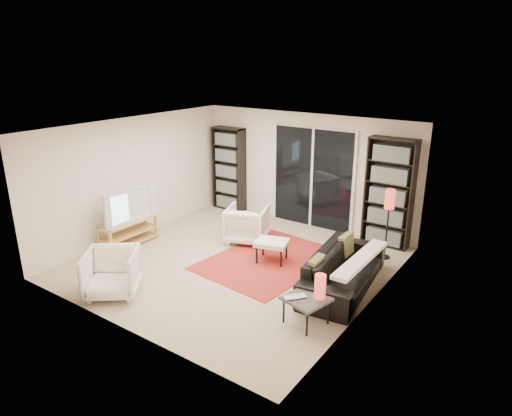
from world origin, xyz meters
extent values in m
plane|color=#BFAC94|center=(0.00, 0.00, 0.00)|extent=(5.00, 5.00, 0.00)
cube|color=white|center=(0.00, 2.50, 1.20)|extent=(5.00, 0.02, 2.40)
cube|color=white|center=(0.00, -2.50, 1.20)|extent=(5.00, 0.02, 2.40)
cube|color=white|center=(-2.50, 0.00, 1.20)|extent=(0.02, 5.00, 2.40)
cube|color=white|center=(2.50, 0.00, 1.20)|extent=(0.02, 5.00, 2.40)
cube|color=white|center=(0.00, 0.00, 2.40)|extent=(5.00, 5.00, 0.02)
cube|color=white|center=(0.20, 2.47, 1.05)|extent=(1.92, 0.06, 2.16)
cube|color=black|center=(0.20, 2.44, 1.05)|extent=(1.80, 0.02, 2.10)
cube|color=white|center=(0.20, 2.42, 1.05)|extent=(0.05, 0.02, 2.10)
cube|color=black|center=(-1.95, 2.34, 0.97)|extent=(0.80, 0.30, 1.95)
cube|color=#A74263|center=(-1.95, 2.32, 0.97)|extent=(0.70, 0.22, 1.85)
cube|color=black|center=(1.90, 2.34, 1.05)|extent=(0.90, 0.30, 2.10)
cube|color=#A74263|center=(1.90, 2.32, 1.05)|extent=(0.80, 0.22, 2.00)
cube|color=tan|center=(-2.18, -0.53, 0.48)|extent=(0.39, 1.21, 0.04)
cube|color=tan|center=(-2.18, -0.53, 0.25)|extent=(0.39, 1.21, 0.03)
cube|color=tan|center=(-2.18, -0.53, 0.06)|extent=(0.39, 1.21, 0.04)
cube|color=tan|center=(-2.35, -1.10, 0.25)|extent=(0.05, 0.05, 0.50)
cube|color=tan|center=(-2.35, 0.03, 0.25)|extent=(0.05, 0.05, 0.50)
cube|color=tan|center=(-2.02, -1.10, 0.25)|extent=(0.05, 0.05, 0.50)
cube|color=tan|center=(-2.02, 0.03, 0.25)|extent=(0.05, 0.05, 0.50)
imported|color=black|center=(-2.16, -0.53, 0.83)|extent=(0.22, 1.16, 0.66)
cube|color=#A92922|center=(0.45, 0.43, 0.01)|extent=(2.03, 2.61, 0.01)
imported|color=black|center=(1.96, 0.28, 0.31)|extent=(1.09, 2.22, 0.62)
imported|color=white|center=(-0.41, 0.94, 0.36)|extent=(1.00, 1.01, 0.72)
imported|color=white|center=(-0.87, -1.97, 0.36)|extent=(1.09, 1.10, 0.72)
cube|color=white|center=(0.51, 0.43, 0.36)|extent=(0.66, 0.60, 0.08)
cylinder|color=black|center=(0.34, 0.19, 0.16)|extent=(0.04, 0.04, 0.32)
cylinder|color=black|center=(0.24, 0.54, 0.16)|extent=(0.04, 0.04, 0.32)
cylinder|color=black|center=(0.77, 0.31, 0.16)|extent=(0.04, 0.04, 0.32)
cylinder|color=black|center=(0.67, 0.66, 0.16)|extent=(0.04, 0.04, 0.32)
cube|color=#414246|center=(1.98, -0.97, 0.38)|extent=(0.66, 0.66, 0.04)
cylinder|color=black|center=(1.72, -1.13, 0.19)|extent=(0.03, 0.03, 0.38)
cylinder|color=black|center=(1.82, -0.71, 0.19)|extent=(0.03, 0.03, 0.38)
cylinder|color=black|center=(2.14, -1.23, 0.19)|extent=(0.03, 0.03, 0.38)
cylinder|color=black|center=(2.24, -0.81, 0.19)|extent=(0.03, 0.03, 0.38)
imported|color=silver|center=(1.89, -1.09, 0.41)|extent=(0.35, 0.36, 0.02)
cylinder|color=#F14837|center=(2.13, -0.88, 0.57)|extent=(0.15, 0.15, 0.35)
cylinder|color=black|center=(2.12, 1.74, 0.01)|extent=(0.20, 0.20, 0.03)
cylinder|color=black|center=(2.12, 1.74, 0.49)|extent=(0.03, 0.03, 0.98)
cylinder|color=#F14837|center=(2.12, 1.74, 1.13)|extent=(0.18, 0.18, 0.35)
camera|label=1|loc=(4.55, -5.87, 3.56)|focal=32.00mm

